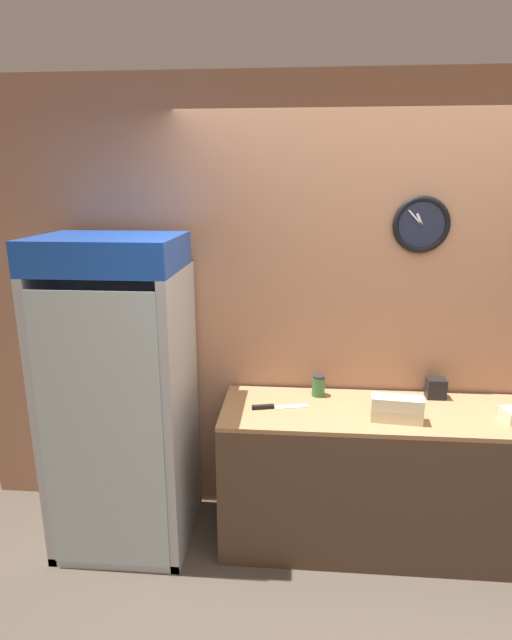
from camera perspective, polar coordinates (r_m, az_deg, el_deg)
wall_back at (r=3.11m, az=14.65°, el=0.92°), size 5.20×0.09×2.70m
prep_counter at (r=3.16m, az=14.52°, el=-17.06°), size 1.91×0.57×0.86m
beverage_cooler at (r=3.01m, az=-14.94°, el=-6.49°), size 0.76×0.67×1.84m
sandwich_stack_bottom at (r=2.83m, az=15.72°, el=-10.41°), size 0.28×0.12×0.07m
sandwich_stack_middle at (r=2.81m, az=15.82°, el=-9.13°), size 0.28×0.13×0.07m
chefs_knife at (r=2.89m, az=1.86°, el=-9.89°), size 0.33×0.11×0.02m
condiment_jar at (r=3.05m, az=7.14°, el=-7.46°), size 0.08×0.08×0.13m
napkin_dispenser at (r=3.18m, az=19.86°, el=-7.34°), size 0.11×0.09×0.12m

